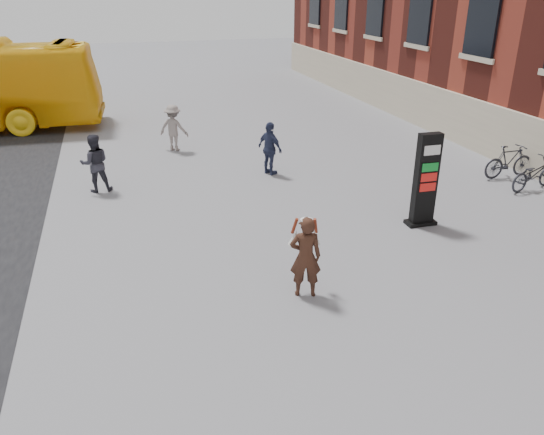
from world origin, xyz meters
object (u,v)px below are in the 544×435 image
object	(u,v)px
info_pylon	(426,180)
pedestrian_a	(95,163)
pedestrian_c	(270,149)
bike_7	(509,161)
woman	(305,256)
pedestrian_b	(174,128)
bike_6	(534,174)

from	to	relation	value
info_pylon	pedestrian_a	bearing A→B (deg)	149.93
info_pylon	pedestrian_c	xyz separation A→B (m)	(-2.55, 4.78, -0.34)
pedestrian_c	bike_7	xyz separation A→B (m)	(7.02, -2.43, -0.32)
woman	pedestrian_a	xyz separation A→B (m)	(-3.87, 7.04, -0.00)
pedestrian_a	pedestrian_c	xyz separation A→B (m)	(5.25, -0.00, -0.01)
pedestrian_c	bike_7	world-z (taller)	pedestrian_c
woman	bike_7	bearing A→B (deg)	-136.13
pedestrian_a	bike_7	xyz separation A→B (m)	(12.26, -2.43, -0.33)
info_pylon	bike_7	bearing A→B (deg)	29.14
bike_7	woman	bearing A→B (deg)	117.86
info_pylon	pedestrian_b	world-z (taller)	info_pylon
woman	pedestrian_b	bearing A→B (deg)	-68.41
pedestrian_a	pedestrian_b	xyz separation A→B (m)	(2.67, 3.50, -0.02)
pedestrian_c	woman	bearing A→B (deg)	141.26
info_pylon	pedestrian_b	distance (m)	9.75
woman	pedestrian_a	world-z (taller)	pedestrian_a
woman	pedestrian_b	xyz separation A→B (m)	(-1.20, 10.54, -0.02)
pedestrian_a	pedestrian_c	bearing A→B (deg)	177.20
pedestrian_b	bike_7	world-z (taller)	pedestrian_b
woman	pedestrian_c	xyz separation A→B (m)	(1.38, 7.04, -0.01)
woman	pedestrian_b	size ratio (longest dim) A/B	1.00
woman	bike_6	distance (m)	9.11
woman	pedestrian_b	world-z (taller)	woman
pedestrian_b	bike_6	size ratio (longest dim) A/B	0.92
bike_6	bike_7	world-z (taller)	bike_7
pedestrian_c	info_pylon	bearing A→B (deg)	-179.54
pedestrian_a	bike_6	bearing A→B (deg)	161.22
info_pylon	pedestrian_a	xyz separation A→B (m)	(-7.80, 4.78, -0.33)
info_pylon	bike_7	distance (m)	5.08
info_pylon	woman	xyz separation A→B (m)	(-3.93, -2.26, -0.32)
bike_6	pedestrian_b	bearing A→B (deg)	41.26
woman	pedestrian_a	bearing A→B (deg)	-46.09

